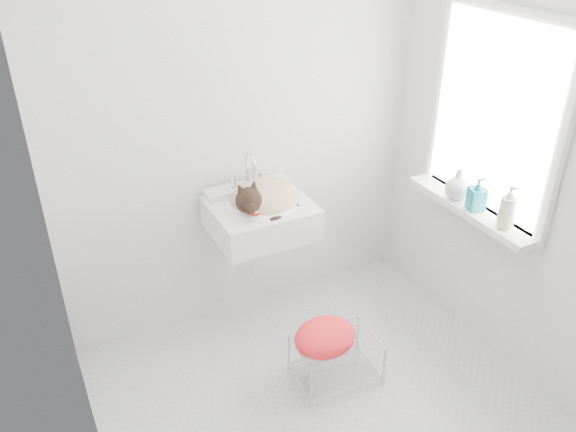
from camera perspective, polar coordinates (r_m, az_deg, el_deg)
name	(u,v)px	position (r m, az deg, el deg)	size (l,w,h in m)	color
floor	(324,405)	(3.25, 3.55, -17.84)	(2.20, 2.00, 0.02)	#B3B3B3
back_wall	(241,120)	(3.30, -4.56, 9.30)	(2.20, 0.02, 2.50)	silver
right_wall	(525,148)	(3.15, 22.02, 6.16)	(0.02, 2.00, 2.50)	silver
left_wall	(61,259)	(2.19, -21.20, -3.91)	(0.02, 2.00, 2.50)	silver
window_glass	(497,117)	(3.23, 19.62, 9.09)	(0.01, 0.80, 1.00)	white
window_frame	(494,117)	(3.22, 19.43, 9.05)	(0.04, 0.90, 1.10)	white
windowsill	(470,209)	(3.38, 17.26, 0.68)	(0.16, 0.88, 0.04)	white
sink	(260,204)	(3.24, -2.70, 1.20)	(0.55, 0.48, 0.22)	white
faucet	(247,168)	(3.33, -4.04, 4.64)	(0.20, 0.14, 0.20)	silver
cat	(264,198)	(3.21, -2.38, 1.75)	(0.46, 0.40, 0.26)	tan
wire_rack	(336,356)	(3.29, 4.67, -13.43)	(0.43, 0.30, 0.26)	beige
towel	(325,343)	(3.15, 3.60, -12.25)	(0.35, 0.25, 0.14)	#FF3C0D
bottle_a	(504,227)	(3.21, 20.23, -1.03)	(0.08, 0.08, 0.20)	beige
bottle_b	(474,209)	(3.34, 17.67, 0.63)	(0.08, 0.09, 0.19)	#106373
bottle_c	(456,198)	(3.43, 15.99, 1.72)	(0.14, 0.14, 0.18)	silver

